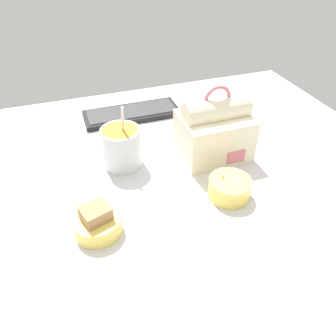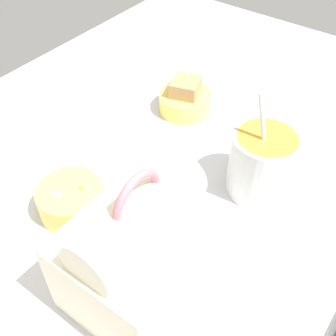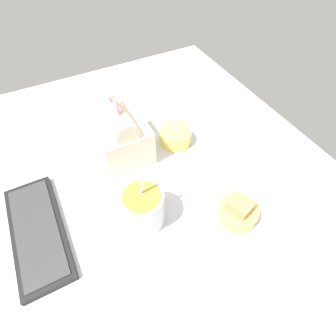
% 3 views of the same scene
% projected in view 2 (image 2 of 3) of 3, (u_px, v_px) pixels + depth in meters
% --- Properties ---
extents(desk_surface, '(1.40, 1.10, 0.02)m').
position_uv_depth(desk_surface, '(185.00, 201.00, 0.71)').
color(desk_surface, silver).
rests_on(desk_surface, ground).
extents(lunch_bag, '(0.19, 0.15, 0.22)m').
position_uv_depth(lunch_bag, '(141.00, 251.00, 0.53)').
color(lunch_bag, '#EFE5C1').
rests_on(lunch_bag, desk_surface).
extents(soup_cup, '(0.11, 0.11, 0.19)m').
position_uv_depth(soup_cup, '(262.00, 163.00, 0.68)').
color(soup_cup, silver).
rests_on(soup_cup, desk_surface).
extents(bento_bowl_sandwich, '(0.11, 0.11, 0.07)m').
position_uv_depth(bento_bowl_sandwich, '(185.00, 99.00, 0.86)').
color(bento_bowl_sandwich, '#EFD65B').
rests_on(bento_bowl_sandwich, desk_surface).
extents(bento_bowl_snacks, '(0.11, 0.11, 0.06)m').
position_uv_depth(bento_bowl_snacks, '(72.00, 199.00, 0.67)').
color(bento_bowl_snacks, '#EFD65B').
rests_on(bento_bowl_snacks, desk_surface).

